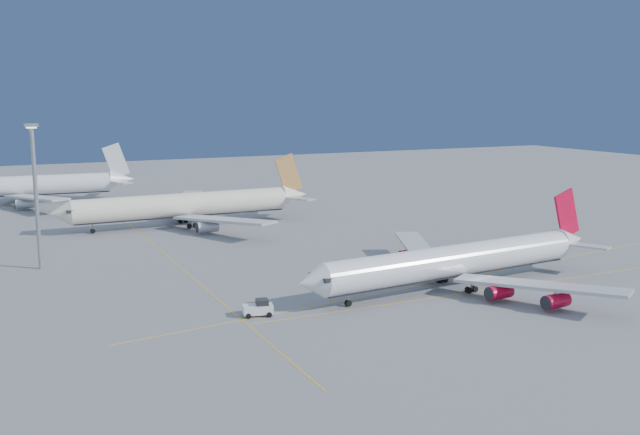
{
  "coord_description": "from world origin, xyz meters",
  "views": [
    {
      "loc": [
        -72.62,
        -106.87,
        32.6
      ],
      "look_at": [
        -9.27,
        26.34,
        7.0
      ],
      "focal_mm": 40.0,
      "sensor_mm": 36.0,
      "label": 1
    }
  ],
  "objects": [
    {
      "name": "taxiway_lines",
      "position": [
        -14.71,
        6.34,
        0.01
      ],
      "size": [
        118.86,
        140.0,
        0.02
      ],
      "color": "#EBAB0D",
      "rests_on": "ground"
    },
    {
      "name": "ground",
      "position": [
        0.0,
        0.0,
        0.0
      ],
      "size": [
        500.0,
        500.0,
        0.0
      ],
      "primitive_type": "plane",
      "color": "slate",
      "rests_on": "ground"
    },
    {
      "name": "pushback_tug",
      "position": [
        -37.01,
        -10.68,
        1.15
      ],
      "size": [
        4.79,
        3.47,
        2.49
      ],
      "rotation": [
        0.0,
        0.0,
        -0.22
      ],
      "color": "white",
      "rests_on": "ground"
    },
    {
      "name": "airliner_third",
      "position": [
        -62.02,
        123.35,
        5.34
      ],
      "size": [
        65.82,
        60.6,
        17.65
      ],
      "rotation": [
        0.0,
        0.0,
        -0.06
      ],
      "color": "white",
      "rests_on": "ground"
    },
    {
      "name": "light_mast",
      "position": [
        -64.05,
        34.31,
        16.09
      ],
      "size": [
        2.36,
        2.36,
        27.26
      ],
      "color": "gray",
      "rests_on": "ground"
    },
    {
      "name": "airliner_etihad",
      "position": [
        -26.67,
        66.45,
        5.23
      ],
      "size": [
        65.65,
        60.79,
        17.17
      ],
      "rotation": [
        0.0,
        0.0,
        0.02
      ],
      "color": "#ECE3C9",
      "rests_on": "ground"
    },
    {
      "name": "airliner_virgin",
      "position": [
        -0.42,
        -10.26,
        4.62
      ],
      "size": [
        62.13,
        55.59,
        15.32
      ],
      "rotation": [
        0.0,
        0.0,
        0.09
      ],
      "color": "white",
      "rests_on": "ground"
    }
  ]
}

